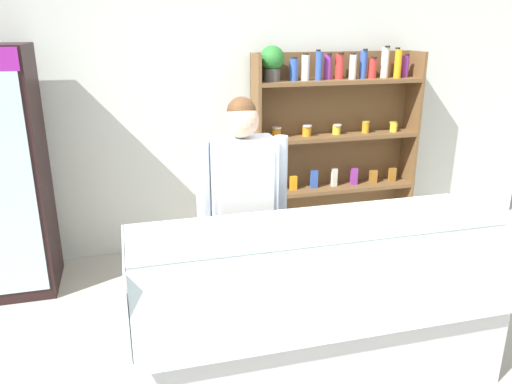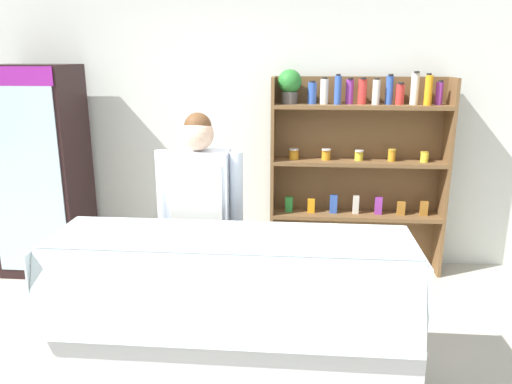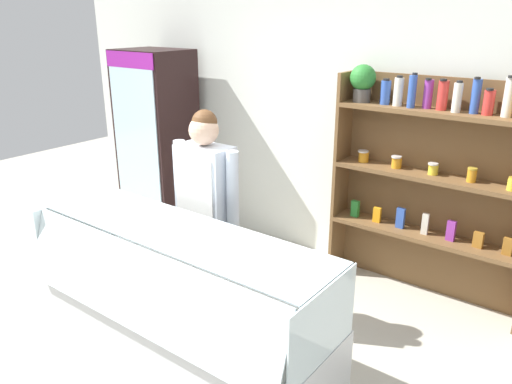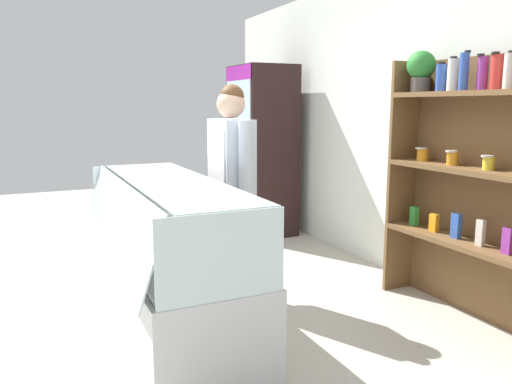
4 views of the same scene
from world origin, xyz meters
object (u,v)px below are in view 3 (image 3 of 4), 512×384
(deli_display_case, at_px, (181,329))
(shop_clerk, at_px, (206,200))
(shelving_unit, at_px, (428,173))
(drinks_fridge, at_px, (157,140))

(deli_display_case, distance_m, shop_clerk, 0.95)
(shelving_unit, bearing_deg, drinks_fridge, -174.63)
(shop_clerk, bearing_deg, deli_display_case, -64.11)
(deli_display_case, bearing_deg, shelving_unit, 65.26)
(shelving_unit, relative_size, shop_clerk, 1.15)
(deli_display_case, xyz_separation_m, shop_clerk, (-0.29, 0.60, 0.67))
(drinks_fridge, bearing_deg, shop_clerk, -32.24)
(drinks_fridge, relative_size, deli_display_case, 0.91)
(drinks_fridge, bearing_deg, deli_display_case, -39.95)
(deli_display_case, relative_size, shop_clerk, 1.29)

